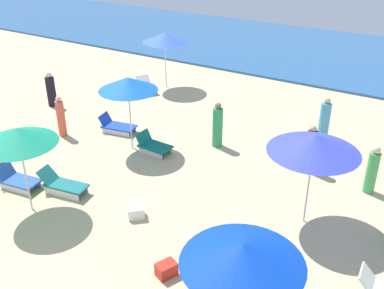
# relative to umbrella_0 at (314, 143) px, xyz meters

# --- Properties ---
(ocean) EXTENTS (60.00, 11.45, 0.12)m
(ocean) POSITION_rel_umbrella_0_xyz_m (-4.97, 16.11, -2.33)
(ocean) COLOR #29598F
(ocean) RESTS_ON ground_plane
(umbrella_0) EXTENTS (2.36, 2.36, 2.63)m
(umbrella_0) POSITION_rel_umbrella_0_xyz_m (0.00, 0.00, 0.00)
(umbrella_0) COLOR silver
(umbrella_0) RESTS_ON ground_plane
(umbrella_1) EXTENTS (2.02, 2.02, 2.64)m
(umbrella_1) POSITION_rel_umbrella_0_xyz_m (-6.66, 0.98, 0.02)
(umbrella_1) COLOR silver
(umbrella_1) RESTS_ON ground_plane
(lounge_chair_1_0) EXTENTS (1.21, 0.73, 0.67)m
(lounge_chair_1_0) POSITION_rel_umbrella_0_xyz_m (-5.83, 1.11, -2.13)
(lounge_chair_1_0) COLOR silver
(lounge_chair_1_0) RESTS_ON ground_plane
(lounge_chair_1_1) EXTENTS (1.43, 0.87, 0.66)m
(lounge_chair_1_1) POSITION_rel_umbrella_0_xyz_m (-7.98, 1.73, -2.15)
(lounge_chair_1_1) COLOR silver
(lounge_chair_1_1) RESTS_ON ground_plane
(umbrella_4) EXTENTS (2.28, 2.28, 2.43)m
(umbrella_4) POSITION_rel_umbrella_0_xyz_m (0.15, -4.43, -0.18)
(umbrella_4) COLOR silver
(umbrella_4) RESTS_ON ground_plane
(umbrella_5) EXTENTS (2.06, 2.06, 2.55)m
(umbrella_5) POSITION_rel_umbrella_0_xyz_m (-6.81, -3.46, -0.07)
(umbrella_5) COLOR silver
(umbrella_5) RESTS_ON ground_plane
(lounge_chair_5_0) EXTENTS (1.55, 0.79, 0.71)m
(lounge_chair_5_0) POSITION_rel_umbrella_0_xyz_m (-6.66, -2.38, -2.12)
(lounge_chair_5_0) COLOR silver
(lounge_chair_5_0) RESTS_ON ground_plane
(lounge_chair_5_1) EXTENTS (1.36, 0.80, 0.73)m
(lounge_chair_5_1) POSITION_rel_umbrella_0_xyz_m (-8.08, -2.87, -2.13)
(lounge_chair_5_1) COLOR silver
(lounge_chair_5_1) RESTS_ON ground_plane
(umbrella_6) EXTENTS (2.06, 2.06, 2.63)m
(umbrella_6) POSITION_rel_umbrella_0_xyz_m (-9.09, 6.76, 0.01)
(umbrella_6) COLOR silver
(umbrella_6) RESTS_ON ground_plane
(lounge_chair_6_0) EXTENTS (1.43, 1.24, 0.61)m
(lounge_chair_6_0) POSITION_rel_umbrella_0_xyz_m (-9.58, 5.84, -2.16)
(lounge_chair_6_0) COLOR silver
(lounge_chair_6_0) RESTS_ON ground_plane
(beachgoer_0) EXTENTS (0.49, 0.49, 1.67)m
(beachgoer_0) POSITION_rel_umbrella_0_xyz_m (-4.14, 2.69, -1.61)
(beachgoer_0) COLOR #2D925A
(beachgoer_0) RESTS_ON ground_plane
(beachgoer_2) EXTENTS (0.39, 0.39, 1.58)m
(beachgoer_2) POSITION_rel_umbrella_0_xyz_m (-9.51, 0.44, -1.65)
(beachgoer_2) COLOR #E0563E
(beachgoer_2) RESTS_ON ground_plane
(beachgoer_3) EXTENTS (0.54, 0.54, 1.52)m
(beachgoer_3) POSITION_rel_umbrella_0_xyz_m (-12.03, 2.33, -1.70)
(beachgoer_3) COLOR black
(beachgoer_3) RESTS_ON ground_plane
(beachgoer_4) EXTENTS (0.46, 0.46, 1.62)m
(beachgoer_4) POSITION_rel_umbrella_0_xyz_m (-0.77, 2.69, -1.63)
(beachgoer_4) COLOR #371A24
(beachgoer_4) RESTS_ON ground_plane
(beachgoer_5) EXTENTS (0.42, 0.42, 1.67)m
(beachgoer_5) POSITION_rel_umbrella_0_xyz_m (-1.04, 5.10, -1.62)
(beachgoer_5) COLOR #4196BD
(beachgoer_5) RESTS_ON ground_plane
(beachgoer_6) EXTENTS (0.45, 0.45, 1.56)m
(beachgoer_6) POSITION_rel_umbrella_0_xyz_m (1.19, 2.42, -1.66)
(beachgoer_6) COLOR #47AD56
(beachgoer_6) RESTS_ON ground_plane
(cooler_box_1) EXTENTS (0.58, 0.57, 0.33)m
(cooler_box_1) POSITION_rel_umbrella_0_xyz_m (-4.04, -2.23, -2.23)
(cooler_box_1) COLOR silver
(cooler_box_1) RESTS_ON ground_plane
(cooler_box_2) EXTENTS (0.49, 0.56, 0.34)m
(cooler_box_2) POSITION_rel_umbrella_0_xyz_m (-2.06, -3.66, -2.22)
(cooler_box_2) COLOR red
(cooler_box_2) RESTS_ON ground_plane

